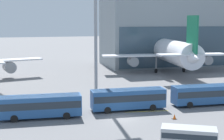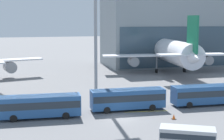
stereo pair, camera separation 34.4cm
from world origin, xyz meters
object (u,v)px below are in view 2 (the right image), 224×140
airliner_at_gate_far (170,51)px  traffic_cone_1 (174,117)px  service_van_foreground (187,136)px  shuttle_bus_1 (40,105)px  shuttle_bus_3 (206,94)px  shuttle_bus_2 (128,98)px

airliner_at_gate_far → traffic_cone_1: (-16.93, -38.93, -5.11)m
service_van_foreground → shuttle_bus_1: bearing=-19.7°
service_van_foreground → traffic_cone_1: bearing=-80.2°
airliner_at_gate_far → shuttle_bus_3: 34.43m
shuttle_bus_1 → traffic_cone_1: (17.49, -5.23, -1.52)m
shuttle_bus_2 → traffic_cone_1: (4.61, -6.15, -1.52)m
airliner_at_gate_far → service_van_foreground: (-20.21, -49.11, -4.10)m
airliner_at_gate_far → shuttle_bus_2: bearing=153.0°
service_van_foreground → shuttle_bus_2: bearing=-57.7°
shuttle_bus_2 → airliner_at_gate_far: bearing=59.0°
shuttle_bus_2 → traffic_cone_1: size_ratio=16.21×
shuttle_bus_2 → shuttle_bus_3: size_ratio=1.00×
airliner_at_gate_far → shuttle_bus_1: (-34.42, -33.70, -3.60)m
shuttle_bus_1 → service_van_foreground: shuttle_bus_1 is taller
shuttle_bus_1 → shuttle_bus_3: 25.77m
shuttle_bus_1 → shuttle_bus_3: same height
airliner_at_gate_far → shuttle_bus_2: airliner_at_gate_far is taller
shuttle_bus_2 → traffic_cone_1: shuttle_bus_2 is taller
service_van_foreground → traffic_cone_1: (3.28, 10.18, -1.02)m
shuttle_bus_2 → service_van_foreground: 16.40m
shuttle_bus_1 → shuttle_bus_2: 12.92m
shuttle_bus_3 → traffic_cone_1: bearing=-142.0°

